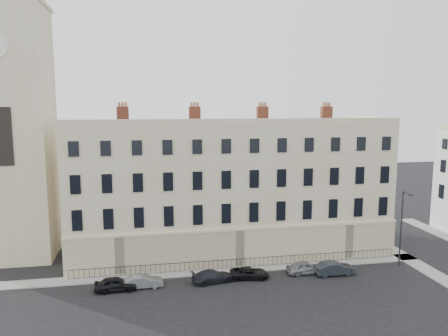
% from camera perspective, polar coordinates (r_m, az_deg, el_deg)
% --- Properties ---
extents(ground, '(160.00, 160.00, 0.00)m').
position_cam_1_polar(ground, '(44.56, 11.64, -14.64)').
color(ground, black).
rests_on(ground, ground).
extents(terrace, '(36.22, 12.22, 17.00)m').
position_cam_1_polar(terrace, '(51.74, 0.69, -2.55)').
color(terrace, beige).
rests_on(terrace, ground).
extents(church_tower, '(8.00, 8.13, 44.00)m').
position_cam_1_polar(church_tower, '(53.72, -26.14, 8.98)').
color(church_tower, beige).
rests_on(church_tower, ground).
extents(pavement_terrace, '(48.00, 2.00, 0.12)m').
position_cam_1_polar(pavement_terrace, '(46.56, -2.60, -13.37)').
color(pavement_terrace, gray).
rests_on(pavement_terrace, ground).
extents(pavement_east_return, '(2.00, 24.00, 0.12)m').
position_cam_1_polar(pavement_east_return, '(56.90, 20.89, -9.83)').
color(pavement_east_return, gray).
rests_on(pavement_east_return, ground).
extents(railings, '(35.00, 0.04, 0.96)m').
position_cam_1_polar(railings, '(47.42, 2.23, -12.31)').
color(railings, black).
rests_on(railings, ground).
extents(car_a, '(3.98, 1.74, 1.33)m').
position_cam_1_polar(car_a, '(43.26, -13.96, -14.49)').
color(car_a, black).
rests_on(car_a, ground).
extents(car_b, '(3.74, 1.42, 1.22)m').
position_cam_1_polar(car_b, '(43.44, -10.52, -14.36)').
color(car_b, slate).
rests_on(car_b, ground).
extents(car_c, '(4.35, 2.34, 1.20)m').
position_cam_1_polar(car_c, '(43.95, -1.50, -13.95)').
color(car_c, black).
rests_on(car_c, ground).
extents(car_d, '(4.18, 2.36, 1.10)m').
position_cam_1_polar(car_d, '(44.91, 3.34, -13.53)').
color(car_d, black).
rests_on(car_d, ground).
extents(car_e, '(3.91, 1.68, 1.32)m').
position_cam_1_polar(car_e, '(46.70, 10.57, -12.65)').
color(car_e, gray).
rests_on(car_e, ground).
extents(car_f, '(4.17, 1.50, 1.37)m').
position_cam_1_polar(car_f, '(47.00, 14.23, -12.59)').
color(car_f, '#22272E').
rests_on(car_f, ground).
extents(streetlamp, '(0.21, 1.78, 8.21)m').
position_cam_1_polar(streetlamp, '(50.52, 22.22, -6.88)').
color(streetlamp, '#2B2C30').
rests_on(streetlamp, ground).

